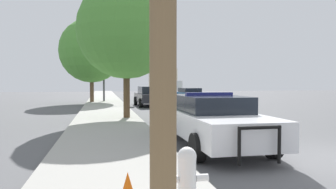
# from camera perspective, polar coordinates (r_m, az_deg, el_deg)

# --- Properties ---
(sidewalk_left) EXTENTS (3.00, 110.00, 0.13)m
(sidewalk_left) POSITION_cam_1_polar(r_m,az_deg,el_deg) (6.80, -9.23, -12.61)
(sidewalk_left) COLOR #A3A099
(sidewalk_left) RESTS_ON ground_plane
(police_car) EXTENTS (2.13, 5.42, 1.50)m
(police_car) POSITION_cam_1_polar(r_m,az_deg,el_deg) (9.23, 7.57, -4.28)
(police_car) COLOR white
(police_car) RESTS_ON ground_plane
(fire_hydrant) EXTENTS (0.58, 0.25, 0.81)m
(fire_hydrant) POSITION_cam_1_polar(r_m,az_deg,el_deg) (4.46, 3.33, -13.91)
(fire_hydrant) COLOR white
(fire_hydrant) RESTS_ON sidewalk_left
(traffic_light) EXTENTS (3.35, 0.35, 5.25)m
(traffic_light) POSITION_cam_1_polar(r_m,az_deg,el_deg) (28.95, -8.58, 6.18)
(traffic_light) COLOR #424247
(traffic_light) RESTS_ON sidewalk_left
(car_background_oncoming) EXTENTS (2.25, 4.27, 1.24)m
(car_background_oncoming) POSITION_cam_1_polar(r_m,az_deg,el_deg) (29.67, 3.89, 0.07)
(car_background_oncoming) COLOR navy
(car_background_oncoming) RESTS_ON ground_plane
(car_background_midblock) EXTENTS (2.04, 4.65, 1.46)m
(car_background_midblock) POSITION_cam_1_polar(r_m,az_deg,el_deg) (24.32, -3.20, -0.23)
(car_background_midblock) COLOR black
(car_background_midblock) RESTS_ON ground_plane
(box_truck) EXTENTS (2.91, 6.89, 3.35)m
(box_truck) POSITION_cam_1_polar(r_m,az_deg,el_deg) (39.14, -0.79, 2.13)
(box_truck) COLOR silver
(box_truck) RESTS_ON ground_plane
(tree_sidewalk_near) EXTENTS (4.60, 4.60, 6.41)m
(tree_sidewalk_near) POSITION_cam_1_polar(r_m,az_deg,el_deg) (15.62, -7.27, 11.14)
(tree_sidewalk_near) COLOR #4C3823
(tree_sidewalk_near) RESTS_ON sidewalk_left
(tree_sidewalk_mid) EXTENTS (5.36, 5.36, 6.97)m
(tree_sidewalk_mid) POSITION_cam_1_polar(r_m,az_deg,el_deg) (28.31, -13.18, 7.46)
(tree_sidewalk_mid) COLOR brown
(tree_sidewalk_mid) RESTS_ON sidewalk_left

